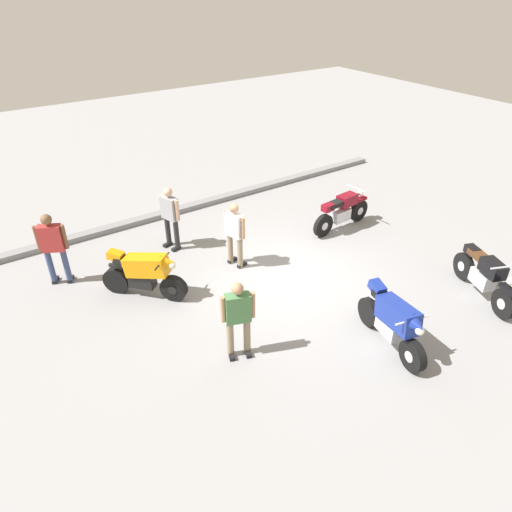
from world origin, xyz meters
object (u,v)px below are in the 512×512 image
Objects in this scene: motorcycle_blue_sportbike at (393,321)px; motorcycle_maroon_cruiser at (342,211)px; motorcycle_orange_sportbike at (144,273)px; person_in_gray_shirt at (170,214)px; motorcycle_black_cruiser at (485,276)px; person_in_green_shirt at (238,316)px; person_in_red_shirt at (53,245)px; person_in_white_shirt at (235,231)px.

motorcycle_blue_sportbike is 0.93× the size of motorcycle_maroon_cruiser.
motorcycle_orange_sportbike is 0.95× the size of person_in_gray_shirt.
person_in_green_shirt is at bearing -82.21° from motorcycle_black_cruiser.
person_in_gray_shirt is (-1.84, 5.71, 0.36)m from motorcycle_blue_sportbike.
person_in_red_shirt is at bearing -15.95° from person_in_gray_shirt.
person_in_gray_shirt reaches higher than person_in_white_shirt.
motorcycle_blue_sportbike is 2.88m from motorcycle_black_cruiser.
person_in_gray_shirt is at bearing -169.23° from person_in_green_shirt.
person_in_red_shirt is at bearing -104.34° from motorcycle_black_cruiser.
motorcycle_maroon_cruiser is at bearing 137.52° from person_in_green_shirt.
motorcycle_maroon_cruiser is at bearing -14.72° from person_in_white_shirt.
person_in_green_shirt is (-2.52, 1.42, 0.32)m from motorcycle_blue_sportbike.
motorcycle_maroon_cruiser is 1.27× the size of person_in_white_shirt.
motorcycle_black_cruiser is at bearing 94.95° from person_in_green_shirt.
motorcycle_black_cruiser is at bearing -89.47° from motorcycle_maroon_cruiser.
motorcycle_blue_sportbike is 5.24m from motorcycle_orange_sportbike.
person_in_white_shirt is 0.99× the size of person_in_gray_shirt.
motorcycle_orange_sportbike is at bearing -145.29° from person_in_green_shirt.
motorcycle_blue_sportbike is 1.18× the size of person_in_white_shirt.
motorcycle_black_cruiser is (0.40, -4.06, 0.00)m from motorcycle_maroon_cruiser.
person_in_green_shirt is at bearing -27.04° from motorcycle_orange_sportbike.
motorcycle_orange_sportbike is 0.96× the size of person_in_white_shirt.
person_in_green_shirt is (-1.58, -2.65, -0.02)m from person_in_white_shirt.
person_in_red_shirt is (-4.67, 5.68, 0.42)m from motorcycle_blue_sportbike.
person_in_green_shirt is (0.72, -2.70, 0.32)m from motorcycle_orange_sportbike.
person_in_green_shirt is (-5.00, -2.62, 0.39)m from motorcycle_maroon_cruiser.
motorcycle_black_cruiser is 7.39m from motorcycle_orange_sportbike.
person_in_red_shirt reaches higher than person_in_gray_shirt.
person_in_gray_shirt reaches higher than motorcycle_black_cruiser.
person_in_green_shirt is at bearing 64.29° from person_in_gray_shirt.
person_in_green_shirt is 4.35m from person_in_gray_shirt.
person_in_white_shirt is (2.29, -0.05, 0.34)m from motorcycle_orange_sportbike.
person_in_gray_shirt is at bearing 104.24° from person_in_white_shirt.
person_in_red_shirt is (-2.14, 4.26, 0.10)m from person_in_green_shirt.
motorcycle_blue_sportbike is 4.74m from motorcycle_maroon_cruiser.
person_in_white_shirt is at bearing 46.90° from motorcycle_orange_sportbike.
person_in_red_shirt is (-7.15, 1.64, 0.49)m from motorcycle_maroon_cruiser.
person_in_gray_shirt reaches higher than person_in_green_shirt.
motorcycle_maroon_cruiser is 5.66m from person_in_green_shirt.
person_in_red_shirt reaches higher than person_in_white_shirt.
person_in_gray_shirt reaches higher than motorcycle_orange_sportbike.
motorcycle_orange_sportbike is at bearing -101.37° from motorcycle_black_cruiser.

